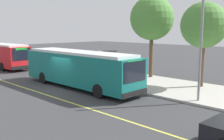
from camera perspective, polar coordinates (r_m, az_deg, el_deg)
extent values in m
plane|color=#38383A|center=(21.49, -10.27, -3.89)|extent=(120.00, 120.00, 0.00)
cube|color=#B7B2A8|center=(25.32, 0.89, -1.65)|extent=(44.00, 6.40, 0.15)
cube|color=#E0D64C|center=(20.34, -15.35, -4.78)|extent=(36.00, 0.14, 0.01)
cube|color=#146B66|center=(21.31, -7.24, 0.31)|extent=(11.77, 2.60, 2.40)
cube|color=silver|center=(21.16, -7.31, 3.80)|extent=(10.83, 2.34, 0.20)
cube|color=black|center=(17.03, 5.03, -0.32)|extent=(0.05, 2.17, 1.34)
cube|color=black|center=(22.08, -4.62, 1.40)|extent=(10.35, 0.08, 1.06)
cube|color=silver|center=(22.28, -4.57, -1.83)|extent=(11.17, 0.08, 0.28)
cube|color=#26D83F|center=(16.94, 5.07, 1.64)|extent=(0.04, 1.40, 0.24)
cube|color=black|center=(17.31, 5.01, -5.08)|extent=(0.09, 2.50, 0.36)
cylinder|color=black|center=(19.62, 2.09, -3.48)|extent=(1.00, 0.28, 1.00)
cylinder|color=black|center=(18.03, -2.92, -4.59)|extent=(1.00, 0.28, 1.00)
cylinder|color=black|center=(24.96, -10.09, -0.95)|extent=(1.00, 0.28, 1.00)
cylinder|color=black|center=(23.73, -14.66, -1.61)|extent=(1.00, 0.28, 1.00)
cube|color=black|center=(30.38, -18.97, 3.25)|extent=(0.12, 2.17, 1.34)
cube|color=black|center=(36.29, -21.72, 3.71)|extent=(10.50, 0.42, 1.06)
cube|color=white|center=(36.42, -21.60, 1.72)|extent=(11.34, 0.44, 0.28)
cube|color=#26D83F|center=(30.33, -19.03, 4.36)|extent=(0.08, 1.40, 0.24)
cube|color=black|center=(30.53, -18.83, 0.54)|extent=(0.17, 2.50, 0.36)
cylinder|color=black|center=(33.09, -18.99, 1.09)|extent=(1.01, 0.32, 1.00)
cylinder|color=black|center=(32.06, -22.61, 0.65)|extent=(1.01, 0.32, 1.00)
cylinder|color=#333338|center=(25.67, 0.63, 1.37)|extent=(0.10, 0.10, 2.40)
cylinder|color=#333338|center=(24.76, -1.46, 1.10)|extent=(0.10, 0.10, 2.40)
cylinder|color=#333338|center=(27.53, -3.27, 1.86)|extent=(0.10, 0.10, 2.40)
cylinder|color=#333338|center=(26.68, -5.34, 1.62)|extent=(0.10, 0.10, 2.40)
cube|color=#333338|center=(26.01, -2.43, 4.21)|extent=(2.90, 1.60, 0.08)
cube|color=#4C606B|center=(26.58, -1.39, 1.63)|extent=(2.47, 0.04, 2.16)
cube|color=navy|center=(27.10, -4.29, 1.64)|extent=(0.06, 1.11, 1.82)
cube|color=brown|center=(26.41, -2.03, -0.07)|extent=(1.60, 0.44, 0.06)
cube|color=brown|center=(26.53, -1.65, 0.59)|extent=(1.60, 0.05, 0.44)
cube|color=#333338|center=(26.97, -3.08, -0.37)|extent=(0.08, 0.40, 0.45)
cube|color=#333338|center=(25.93, -0.93, -0.73)|extent=(0.08, 0.40, 0.45)
cylinder|color=#333338|center=(23.06, -2.49, 1.02)|extent=(0.07, 0.07, 2.80)
cube|color=white|center=(22.92, -2.54, 3.74)|extent=(0.44, 0.03, 0.56)
cube|color=red|center=(22.91, -2.57, 3.74)|extent=(0.40, 0.01, 0.16)
cylinder|color=brown|center=(22.02, 18.89, 1.12)|extent=(0.36, 0.36, 3.52)
sphere|color=#4C8438|center=(21.85, 19.30, 9.21)|extent=(3.58, 3.58, 3.58)
cylinder|color=brown|center=(25.32, 8.46, 3.02)|extent=(0.36, 0.36, 4.02)
sphere|color=#4C8438|center=(25.22, 8.65, 11.05)|extent=(4.09, 4.09, 4.09)
cylinder|color=gray|center=(17.36, 18.68, 3.97)|extent=(0.16, 0.16, 6.40)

